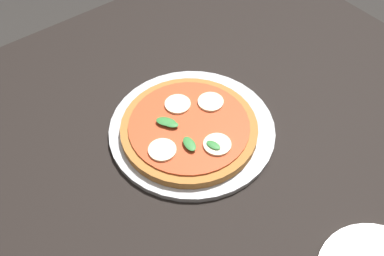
# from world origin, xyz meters

# --- Properties ---
(dining_table) EXTENTS (1.19, 1.11, 0.75)m
(dining_table) POSITION_xyz_m (0.00, 0.00, 0.65)
(dining_table) COLOR black
(dining_table) RESTS_ON ground_plane
(serving_tray) EXTENTS (0.34, 0.34, 0.01)m
(serving_tray) POSITION_xyz_m (-0.03, 0.05, 0.75)
(serving_tray) COLOR silver
(serving_tray) RESTS_ON dining_table
(pizza) EXTENTS (0.28, 0.28, 0.03)m
(pizza) POSITION_xyz_m (-0.04, 0.04, 0.77)
(pizza) COLOR #B27033
(pizza) RESTS_ON serving_tray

